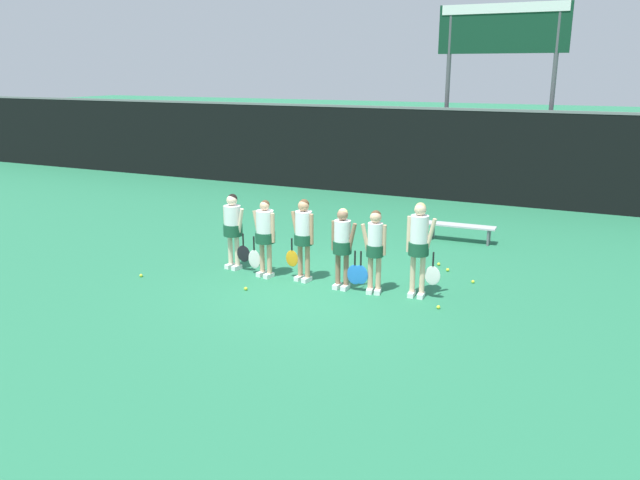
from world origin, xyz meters
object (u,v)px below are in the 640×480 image
(tennis_ball_5, at_px, (359,268))
(tennis_ball_3, at_px, (141,275))
(player_0, at_px, (233,225))
(player_5, at_px, (419,241))
(tennis_ball_0, at_px, (439,264))
(tennis_ball_4, at_px, (246,289))
(bench_courtside, at_px, (461,227))
(player_4, at_px, (375,245))
(tennis_ball_7, at_px, (448,270))
(scoreboard, at_px, (502,47))
(tennis_ball_1, at_px, (473,282))
(tennis_ball_2, at_px, (365,272))
(player_1, at_px, (265,232))
(player_2, at_px, (303,233))
(tennis_ball_6, at_px, (438,307))
(player_3, at_px, (343,242))

(tennis_ball_5, bearing_deg, tennis_ball_3, -148.90)
(player_0, height_order, player_5, player_5)
(tennis_ball_0, bearing_deg, tennis_ball_4, -133.71)
(bench_courtside, height_order, player_4, player_4)
(tennis_ball_0, bearing_deg, tennis_ball_7, -48.59)
(scoreboard, relative_size, bench_courtside, 3.56)
(player_5, xyz_separation_m, tennis_ball_1, (0.80, 1.21, -1.05))
(tennis_ball_1, distance_m, tennis_ball_2, 2.22)
(player_5, xyz_separation_m, tennis_ball_3, (-5.50, -1.30, -1.05))
(player_4, xyz_separation_m, tennis_ball_5, (-0.78, 1.20, -0.91))
(tennis_ball_4, bearing_deg, tennis_ball_7, 40.75)
(tennis_ball_1, distance_m, tennis_ball_3, 6.79)
(tennis_ball_5, bearing_deg, tennis_ball_2, -38.07)
(player_1, bearing_deg, tennis_ball_4, -74.84)
(player_0, relative_size, player_5, 0.90)
(bench_courtside, height_order, player_5, player_5)
(tennis_ball_1, distance_m, tennis_ball_5, 2.41)
(bench_courtside, bearing_deg, tennis_ball_4, -121.32)
(scoreboard, distance_m, tennis_ball_5, 10.12)
(tennis_ball_1, height_order, tennis_ball_4, tennis_ball_4)
(scoreboard, distance_m, player_0, 11.22)
(player_2, height_order, tennis_ball_1, player_2)
(player_4, xyz_separation_m, tennis_ball_7, (0.98, 1.89, -0.91))
(tennis_ball_1, bearing_deg, tennis_ball_4, -149.78)
(player_2, xyz_separation_m, tennis_ball_5, (0.76, 1.12, -0.97))
(player_1, height_order, tennis_ball_7, player_1)
(bench_courtside, distance_m, tennis_ball_1, 3.19)
(bench_courtside, xyz_separation_m, player_5, (0.14, -4.24, 0.71))
(tennis_ball_7, bearing_deg, tennis_ball_6, -80.48)
(tennis_ball_1, relative_size, tennis_ball_3, 0.98)
(scoreboard, xyz_separation_m, tennis_ball_4, (-2.71, -10.97, -4.77))
(player_2, relative_size, player_5, 0.93)
(player_5, xyz_separation_m, tennis_ball_2, (-1.39, 0.89, -1.05))
(scoreboard, relative_size, player_5, 3.37)
(tennis_ball_5, relative_size, tennis_ball_6, 1.04)
(tennis_ball_2, bearing_deg, tennis_ball_5, 141.93)
(scoreboard, height_order, player_4, scoreboard)
(player_3, xyz_separation_m, tennis_ball_6, (1.99, -0.26, -0.90))
(player_1, distance_m, player_5, 3.19)
(tennis_ball_6, bearing_deg, player_0, 174.29)
(tennis_ball_6, bearing_deg, player_4, 167.32)
(tennis_ball_4, bearing_deg, player_4, 22.02)
(player_2, bearing_deg, tennis_ball_5, 66.27)
(scoreboard, height_order, tennis_ball_4, scoreboard)
(tennis_ball_5, bearing_deg, player_2, -124.06)
(tennis_ball_4, bearing_deg, tennis_ball_1, 30.22)
(player_2, bearing_deg, player_1, -162.88)
(tennis_ball_0, bearing_deg, player_1, -144.01)
(bench_courtside, bearing_deg, tennis_ball_2, -112.49)
(player_3, bearing_deg, player_5, 8.76)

